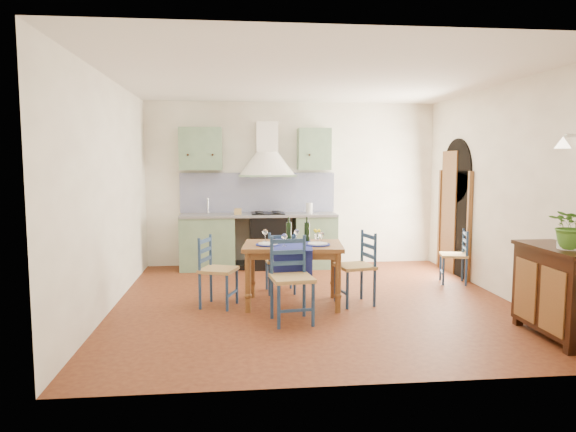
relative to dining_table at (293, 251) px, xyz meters
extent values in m
plane|color=#461A0F|center=(0.28, 0.13, -0.68)|extent=(5.00, 5.00, 0.00)
cube|color=white|center=(0.28, 2.63, 0.72)|extent=(5.00, 0.04, 2.80)
cube|color=gray|center=(-1.17, 2.32, -0.24)|extent=(0.90, 0.60, 0.88)
cube|color=gray|center=(0.63, 2.32, -0.24)|extent=(0.70, 0.60, 0.88)
cube|color=black|center=(-0.17, 2.32, -0.24)|extent=(0.60, 0.58, 0.88)
cube|color=gray|center=(-0.32, 2.32, 0.22)|extent=(2.60, 0.64, 0.04)
cube|color=silver|center=(-1.17, 2.32, 0.21)|extent=(0.45, 0.40, 0.03)
cylinder|color=silver|center=(-1.17, 2.50, 0.37)|extent=(0.02, 0.02, 0.26)
cube|color=black|center=(-0.17, 2.32, 0.24)|extent=(0.55, 0.48, 0.02)
cube|color=black|center=(-0.32, 2.37, -0.64)|extent=(2.60, 0.50, 0.08)
cube|color=#091051|center=(-0.32, 2.60, 0.58)|extent=(2.65, 0.05, 0.68)
cube|color=gray|center=(-1.27, 2.45, 1.32)|extent=(0.70, 0.34, 0.70)
cube|color=gray|center=(0.63, 2.45, 1.32)|extent=(0.55, 0.34, 0.70)
cone|color=beige|center=(-0.17, 2.38, 1.07)|extent=(0.96, 0.96, 0.40)
cube|color=beige|center=(-0.17, 2.47, 1.52)|extent=(0.36, 0.30, 0.50)
cube|color=white|center=(2.78, 0.13, 0.72)|extent=(0.04, 5.00, 2.80)
cube|color=black|center=(2.77, 1.53, 0.14)|extent=(0.03, 1.00, 1.65)
cylinder|color=black|center=(2.77, 1.53, 0.97)|extent=(0.03, 1.00, 1.00)
cube|color=brown|center=(2.74, 0.99, 0.14)|extent=(0.06, 0.06, 1.65)
cube|color=brown|center=(2.74, 2.07, 0.14)|extent=(0.06, 0.06, 1.65)
cube|color=brown|center=(2.75, 1.75, 0.30)|extent=(0.04, 0.55, 1.96)
cylinder|color=silver|center=(2.72, -1.28, 1.37)|extent=(0.15, 0.04, 0.04)
cone|color=#FFEDC6|center=(2.62, -1.28, 1.30)|extent=(0.16, 0.16, 0.12)
cube|color=white|center=(-2.22, 0.13, 0.72)|extent=(0.04, 5.00, 2.80)
cube|color=silver|center=(0.28, 0.13, 2.12)|extent=(5.00, 5.00, 0.01)
cube|color=brown|center=(0.00, 0.01, 0.06)|extent=(1.29, 0.93, 0.05)
cube|color=brown|center=(0.00, 0.01, -0.01)|extent=(1.16, 0.80, 0.08)
cylinder|color=brown|center=(-0.57, -0.27, -0.32)|extent=(0.07, 0.07, 0.72)
cylinder|color=brown|center=(-0.50, 0.39, -0.32)|extent=(0.07, 0.07, 0.72)
cylinder|color=brown|center=(0.49, -0.38, -0.32)|extent=(0.07, 0.07, 0.72)
cylinder|color=brown|center=(0.56, 0.28, -0.32)|extent=(0.07, 0.07, 0.72)
cube|color=navy|center=(-0.01, -0.04, 0.09)|extent=(0.55, 0.95, 0.01)
cube|color=navy|center=(-0.05, -0.41, -0.10)|extent=(0.45, 0.06, 0.38)
cylinder|color=navy|center=(-0.31, -0.06, 0.10)|extent=(0.30, 0.30, 0.01)
cylinder|color=silver|center=(-0.31, -0.06, 0.11)|extent=(0.24, 0.24, 0.01)
cylinder|color=navy|center=(0.29, -0.13, 0.10)|extent=(0.30, 0.30, 0.01)
cylinder|color=silver|center=(0.29, -0.13, 0.11)|extent=(0.24, 0.24, 0.01)
cylinder|color=black|center=(-0.03, 0.21, 0.24)|extent=(0.07, 0.07, 0.32)
cylinder|color=black|center=(0.20, 0.19, 0.24)|extent=(0.07, 0.07, 0.32)
cylinder|color=white|center=(0.31, 0.12, 0.14)|extent=(0.05, 0.05, 0.10)
sphere|color=yellow|center=(0.31, 0.12, 0.23)|extent=(0.10, 0.10, 0.10)
cylinder|color=navy|center=(-0.26, -0.92, -0.44)|extent=(0.04, 0.04, 0.49)
cylinder|color=navy|center=(-0.31, -0.54, -0.21)|extent=(0.04, 0.04, 0.95)
cylinder|color=navy|center=(0.12, -0.87, -0.44)|extent=(0.04, 0.04, 0.49)
cylinder|color=navy|center=(0.07, -0.49, -0.21)|extent=(0.04, 0.04, 0.95)
cube|color=#A88251|center=(-0.09, -0.70, -0.18)|extent=(0.50, 0.50, 0.04)
cube|color=navy|center=(-0.12, -0.51, -0.05)|extent=(0.40, 0.08, 0.05)
cube|color=navy|center=(-0.12, -0.51, 0.08)|extent=(0.40, 0.08, 0.05)
cube|color=navy|center=(-0.12, -0.51, 0.21)|extent=(0.40, 0.08, 0.05)
cube|color=navy|center=(-0.07, -0.89, -0.49)|extent=(0.38, 0.08, 0.03)
cylinder|color=navy|center=(0.06, 0.83, -0.46)|extent=(0.03, 0.03, 0.43)
cylinder|color=navy|center=(0.08, 0.49, -0.26)|extent=(0.03, 0.03, 0.85)
cylinder|color=navy|center=(-0.28, 0.81, -0.46)|extent=(0.03, 0.03, 0.43)
cylinder|color=navy|center=(-0.26, 0.47, -0.26)|extent=(0.03, 0.03, 0.85)
cube|color=#A88251|center=(-0.10, 0.65, -0.23)|extent=(0.42, 0.42, 0.04)
cube|color=navy|center=(-0.09, 0.48, -0.11)|extent=(0.36, 0.04, 0.04)
cube|color=navy|center=(-0.09, 0.48, 0.00)|extent=(0.36, 0.04, 0.04)
cube|color=navy|center=(-0.09, 0.48, 0.11)|extent=(0.36, 0.04, 0.04)
cube|color=navy|center=(-0.11, 0.82, -0.51)|extent=(0.34, 0.05, 0.02)
cylinder|color=navy|center=(-0.82, -0.20, -0.46)|extent=(0.03, 0.03, 0.45)
cylinder|color=navy|center=(-1.15, -0.08, -0.24)|extent=(0.03, 0.03, 0.87)
cylinder|color=navy|center=(-0.70, 0.13, -0.46)|extent=(0.03, 0.03, 0.45)
cylinder|color=navy|center=(-1.03, 0.25, -0.24)|extent=(0.03, 0.03, 0.87)
cube|color=#A88251|center=(-0.92, 0.03, -0.22)|extent=(0.52, 0.52, 0.04)
cube|color=navy|center=(-1.09, 0.09, -0.10)|extent=(0.15, 0.36, 0.04)
cube|color=navy|center=(-1.09, 0.09, 0.02)|extent=(0.15, 0.36, 0.04)
cube|color=navy|center=(-1.09, 0.09, 0.13)|extent=(0.15, 0.36, 0.04)
cube|color=navy|center=(-0.76, -0.03, -0.51)|extent=(0.15, 0.34, 0.02)
cylinder|color=navy|center=(0.56, 0.10, -0.45)|extent=(0.04, 0.04, 0.47)
cylinder|color=navy|center=(0.92, 0.18, -0.22)|extent=(0.04, 0.04, 0.91)
cylinder|color=navy|center=(0.63, -0.26, -0.45)|extent=(0.04, 0.04, 0.47)
cylinder|color=navy|center=(0.99, -0.18, -0.22)|extent=(0.04, 0.04, 0.91)
cube|color=#A88251|center=(0.77, -0.04, -0.20)|extent=(0.51, 0.51, 0.04)
cube|color=navy|center=(0.95, 0.00, -0.07)|extent=(0.10, 0.38, 0.05)
cube|color=navy|center=(0.95, 0.00, 0.05)|extent=(0.10, 0.38, 0.05)
cube|color=navy|center=(0.95, 0.00, 0.17)|extent=(0.10, 0.38, 0.05)
cube|color=navy|center=(0.60, -0.08, -0.50)|extent=(0.10, 0.36, 0.03)
cylinder|color=navy|center=(2.37, 1.11, -0.48)|extent=(0.03, 0.03, 0.41)
cylinder|color=navy|center=(2.68, 1.03, -0.28)|extent=(0.03, 0.03, 0.79)
cylinder|color=navy|center=(2.29, 0.80, -0.48)|extent=(0.03, 0.03, 0.41)
cylinder|color=navy|center=(2.59, 0.72, -0.28)|extent=(0.03, 0.03, 0.79)
cube|color=#A88251|center=(2.48, 0.92, -0.26)|extent=(0.45, 0.45, 0.04)
cube|color=navy|center=(2.63, 0.88, -0.15)|extent=(0.11, 0.33, 0.04)
cube|color=navy|center=(2.63, 0.88, -0.05)|extent=(0.11, 0.33, 0.04)
cube|color=navy|center=(2.63, 0.88, 0.06)|extent=(0.11, 0.33, 0.04)
cube|color=navy|center=(2.33, 0.96, -0.52)|extent=(0.11, 0.31, 0.02)
cube|color=black|center=(2.55, -1.48, -0.19)|extent=(0.45, 1.00, 0.82)
cube|color=black|center=(2.55, -1.48, 0.23)|extent=(0.50, 1.05, 0.04)
cube|color=brown|center=(2.32, -1.71, -0.23)|extent=(0.02, 0.38, 0.63)
cube|color=brown|center=(2.32, -1.25, -0.23)|extent=(0.02, 0.38, 0.63)
cube|color=black|center=(2.37, -1.92, -0.64)|extent=(0.08, 0.08, 0.08)
cube|color=black|center=(2.37, -1.04, -0.64)|extent=(0.08, 0.08, 0.08)
cube|color=black|center=(2.72, -1.04, -0.64)|extent=(0.08, 0.08, 0.08)
imported|color=#3E7323|center=(2.55, -1.59, 0.49)|extent=(0.53, 0.50, 0.47)
camera|label=1|loc=(-0.71, -6.24, 1.10)|focal=32.00mm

